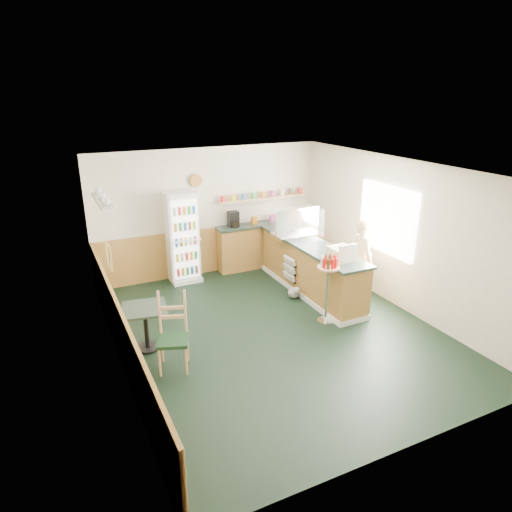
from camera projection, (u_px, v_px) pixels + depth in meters
ground at (275, 330)px, 7.64m from camera, size 6.00×6.00×0.00m
room_envelope at (244, 234)px, 7.65m from camera, size 5.04×6.02×2.72m
service_counter at (310, 270)px, 8.94m from camera, size 0.68×3.01×1.01m
back_counter at (264, 242)px, 10.31m from camera, size 2.24×0.42×1.69m
drinks_fridge at (183, 238)px, 9.35m from camera, size 0.62×0.53×1.88m
display_case at (297, 223)px, 9.13m from camera, size 0.98×0.51×0.56m
cash_register at (341, 254)px, 7.90m from camera, size 0.39×0.41×0.22m
shopkeeper at (362, 260)px, 8.54m from camera, size 0.48×0.59×1.59m
condiment_stand at (328, 278)px, 7.66m from camera, size 0.38×0.38×1.19m
newspaper_rack at (289, 269)px, 8.97m from camera, size 0.09×0.40×0.49m
cafe_table at (146, 320)px, 6.94m from camera, size 0.74×0.74×0.71m
cafe_chair at (171, 329)px, 6.48m from camera, size 0.55×0.55×1.15m
dog_doorstop at (294, 292)px, 8.77m from camera, size 0.22×0.29×0.27m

